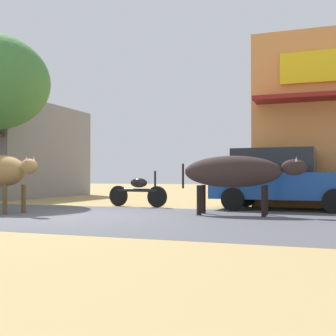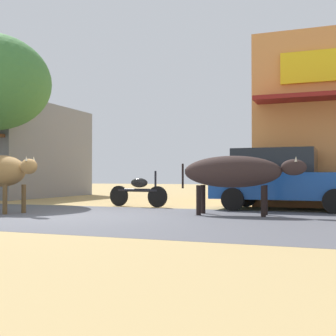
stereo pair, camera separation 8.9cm
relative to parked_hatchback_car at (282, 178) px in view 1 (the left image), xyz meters
The scene contains 6 objects.
ground 5.50m from the parked_hatchback_car, 139.32° to the right, with size 80.00×80.00×0.00m, color tan.
asphalt_road 5.50m from the parked_hatchback_car, 139.32° to the right, with size 72.00×5.86×0.00m, color #4C4D54.
parked_hatchback_car is the anchor object (origin of this frame).
parked_motorcycle 4.15m from the parked_hatchback_car, behind, with size 1.94×0.33×1.06m.
cow_near_brown 7.29m from the parked_hatchback_car, 152.28° to the right, with size 2.48×1.29×1.42m.
cow_far_dark 2.30m from the parked_hatchback_car, 112.00° to the right, with size 2.87×0.84×1.38m.
Camera 1 is at (5.35, -8.85, 0.90)m, focal length 47.83 mm.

